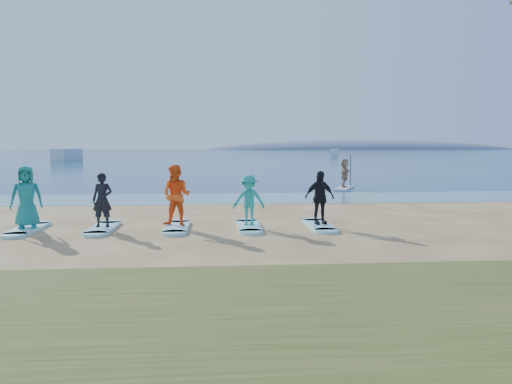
{
  "coord_description": "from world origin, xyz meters",
  "views": [
    {
      "loc": [
        0.23,
        -13.38,
        2.55
      ],
      "look_at": [
        1.5,
        2.0,
        1.1
      ],
      "focal_mm": 35.0,
      "sensor_mm": 36.0,
      "label": 1
    }
  ],
  "objects": [
    {
      "name": "paddleboarder",
      "position": [
        7.73,
        15.01,
        0.95
      ],
      "size": [
        1.0,
        1.62,
        1.67
      ],
      "primitive_type": "imported",
      "rotation": [
        0.0,
        0.0,
        1.22
      ],
      "color": "tan",
      "rests_on": "paddleboard"
    },
    {
      "name": "island_ridge",
      "position": [
        95.0,
        300.0,
        0.0
      ],
      "size": [
        220.0,
        56.0,
        18.0
      ],
      "primitive_type": "ellipsoid",
      "color": "slate",
      "rests_on": "ground"
    },
    {
      "name": "student_2",
      "position": [
        -0.95,
        1.89,
        1.02
      ],
      "size": [
        1.09,
        0.96,
        1.87
      ],
      "primitive_type": "imported",
      "rotation": [
        0.0,
        0.0,
        -0.33
      ],
      "color": "#FF5C1A",
      "rests_on": "surfboard_2"
    },
    {
      "name": "ground",
      "position": [
        0.0,
        0.0,
        0.0
      ],
      "size": [
        600.0,
        600.0,
        0.0
      ],
      "primitive_type": "plane",
      "color": "tan",
      "rests_on": "ground"
    },
    {
      "name": "ocean",
      "position": [
        0.0,
        160.0,
        0.01
      ],
      "size": [
        600.0,
        600.0,
        0.0
      ],
      "primitive_type": "plane",
      "color": "navy",
      "rests_on": "ground"
    },
    {
      "name": "student_1",
      "position": [
        -3.17,
        1.89,
        0.91
      ],
      "size": [
        0.63,
        0.45,
        1.64
      ],
      "primitive_type": "imported",
      "rotation": [
        0.0,
        0.0,
        -0.1
      ],
      "color": "black",
      "rests_on": "surfboard_1"
    },
    {
      "name": "surfboard_1",
      "position": [
        -3.17,
        1.89,
        0.04
      ],
      "size": [
        0.7,
        2.2,
        0.09
      ],
      "primitive_type": "cube",
      "color": "#A0F2F9",
      "rests_on": "ground"
    },
    {
      "name": "boat_offshore_a",
      "position": [
        -24.0,
        70.94,
        0.0
      ],
      "size": [
        3.36,
        7.32,
        2.01
      ],
      "primitive_type": "cube",
      "rotation": [
        0.0,
        0.0,
        -0.16
      ],
      "color": "silver",
      "rests_on": "ground"
    },
    {
      "name": "surfboard_0",
      "position": [
        -5.38,
        1.89,
        0.04
      ],
      "size": [
        0.7,
        2.2,
        0.09
      ],
      "primitive_type": "cube",
      "color": "#A0F2F9",
      "rests_on": "ground"
    },
    {
      "name": "paddleboard",
      "position": [
        7.73,
        15.01,
        0.06
      ],
      "size": [
        1.86,
        3.02,
        0.12
      ],
      "primitive_type": "cube",
      "rotation": [
        0.0,
        0.0,
        -0.42
      ],
      "color": "silver",
      "rests_on": "ground"
    },
    {
      "name": "boat_offshore_b",
      "position": [
        27.96,
        101.59,
        0.0
      ],
      "size": [
        3.3,
        6.82,
        1.69
      ],
      "primitive_type": "cube",
      "rotation": [
        0.0,
        0.0,
        -0.23
      ],
      "color": "silver",
      "rests_on": "ground"
    },
    {
      "name": "surfboard_4",
      "position": [
        3.48,
        1.89,
        0.04
      ],
      "size": [
        0.7,
        2.2,
        0.09
      ],
      "primitive_type": "cube",
      "color": "#A0F2F9",
      "rests_on": "ground"
    },
    {
      "name": "shallow_water",
      "position": [
        0.0,
        10.5,
        0.01
      ],
      "size": [
        600.0,
        600.0,
        0.0
      ],
      "primitive_type": "plane",
      "color": "teal",
      "rests_on": "ground"
    },
    {
      "name": "student_4",
      "position": [
        3.48,
        1.89,
        0.92
      ],
      "size": [
        1.04,
        0.61,
        1.67
      ],
      "primitive_type": "imported",
      "rotation": [
        0.0,
        0.0,
        0.22
      ],
      "color": "black",
      "rests_on": "surfboard_4"
    },
    {
      "name": "surfboard_3",
      "position": [
        1.26,
        1.89,
        0.04
      ],
      "size": [
        0.7,
        2.2,
        0.09
      ],
      "primitive_type": "cube",
      "color": "#A0F2F9",
      "rests_on": "ground"
    },
    {
      "name": "student_0",
      "position": [
        -5.38,
        1.89,
        1.02
      ],
      "size": [
        1.02,
        0.79,
        1.85
      ],
      "primitive_type": "imported",
      "rotation": [
        0.0,
        0.0,
        0.24
      ],
      "color": "#1A817C",
      "rests_on": "surfboard_0"
    },
    {
      "name": "student_3",
      "position": [
        1.26,
        1.89,
        0.87
      ],
      "size": [
        1.11,
        0.79,
        1.55
      ],
      "primitive_type": "imported",
      "rotation": [
        0.0,
        0.0,
        -0.23
      ],
      "color": "teal",
      "rests_on": "surfboard_3"
    },
    {
      "name": "surfboard_2",
      "position": [
        -0.95,
        1.89,
        0.04
      ],
      "size": [
        0.7,
        2.2,
        0.09
      ],
      "primitive_type": "cube",
      "color": "#A0F2F9",
      "rests_on": "ground"
    }
  ]
}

